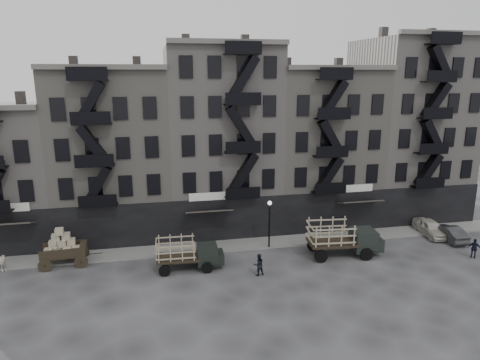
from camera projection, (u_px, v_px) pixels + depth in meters
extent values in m
plane|color=#38383A|center=(241.00, 264.00, 33.94)|extent=(140.00, 140.00, 0.00)
cube|color=slate|center=(232.00, 245.00, 37.48)|extent=(55.00, 2.50, 0.15)
cube|color=#4C4744|center=(20.00, 98.00, 36.99)|extent=(0.70, 0.70, 1.20)
cube|color=gray|center=(114.00, 153.00, 39.68)|extent=(10.00, 10.00, 15.00)
cube|color=black|center=(114.00, 227.00, 36.33)|extent=(10.00, 0.35, 4.00)
cube|color=#595651|center=(101.00, 67.00, 32.89)|extent=(10.00, 0.50, 0.40)
cube|color=#4C4744|center=(72.00, 63.00, 37.12)|extent=(0.70, 0.70, 1.20)
cube|color=#4C4744|center=(137.00, 63.00, 38.17)|extent=(0.70, 0.70, 1.20)
cube|color=gray|center=(220.00, 139.00, 41.35)|extent=(10.00, 10.00, 17.00)
cube|color=black|center=(230.00, 219.00, 38.24)|extent=(10.00, 0.35, 4.00)
cube|color=#595651|center=(229.00, 41.00, 34.31)|extent=(10.00, 0.50, 0.40)
cube|color=#4C4744|center=(186.00, 40.00, 38.53)|extent=(0.70, 0.70, 1.20)
cube|color=#4C4744|center=(246.00, 41.00, 39.59)|extent=(0.70, 0.70, 1.20)
cube|color=gray|center=(318.00, 146.00, 43.51)|extent=(10.00, 10.00, 15.00)
cube|color=black|center=(334.00, 212.00, 40.16)|extent=(10.00, 0.35, 4.00)
cube|color=#595651|center=(344.00, 67.00, 36.72)|extent=(10.00, 0.50, 0.40)
cube|color=#4C4744|center=(292.00, 63.00, 40.94)|extent=(0.70, 0.70, 1.20)
cube|color=#4C4744|center=(345.00, 64.00, 41.99)|extent=(0.70, 0.70, 1.20)
cube|color=gray|center=(408.00, 129.00, 45.05)|extent=(10.00, 10.00, 18.00)
cube|color=black|center=(430.00, 206.00, 42.07)|extent=(10.00, 0.35, 4.00)
cube|color=#595651|center=(451.00, 33.00, 37.89)|extent=(10.00, 0.50, 0.40)
cube|color=#4C4744|center=(390.00, 32.00, 42.11)|extent=(0.70, 0.70, 1.20)
cube|color=#4C4744|center=(439.00, 33.00, 43.16)|extent=(0.70, 0.70, 1.20)
cylinder|color=black|center=(269.00, 227.00, 36.49)|extent=(0.14, 0.14, 4.00)
sphere|color=silver|center=(270.00, 203.00, 35.97)|extent=(0.36, 0.36, 0.36)
cube|color=black|center=(64.00, 254.00, 33.57)|extent=(3.44, 1.98, 0.19)
cylinder|color=black|center=(45.00, 266.00, 32.48)|extent=(1.02, 0.16, 1.02)
cylinder|color=black|center=(49.00, 256.00, 34.21)|extent=(1.02, 0.16, 1.02)
cylinder|color=black|center=(81.00, 262.00, 33.14)|extent=(1.02, 0.16, 1.02)
cylinder|color=black|center=(83.00, 253.00, 34.87)|extent=(1.02, 0.16, 1.02)
cube|color=black|center=(84.00, 248.00, 33.86)|extent=(0.56, 1.51, 0.74)
cube|color=black|center=(178.00, 257.00, 32.77)|extent=(3.34, 2.04, 0.17)
cube|color=black|center=(207.00, 254.00, 33.10)|extent=(1.60, 1.79, 1.45)
cube|color=black|center=(218.00, 257.00, 33.31)|extent=(0.82, 1.47, 0.87)
cylinder|color=black|center=(207.00, 268.00, 32.33)|extent=(0.88, 0.24, 0.87)
cylinder|color=black|center=(205.00, 257.00, 34.17)|extent=(0.88, 0.24, 0.87)
cylinder|color=black|center=(165.00, 271.00, 31.82)|extent=(0.88, 0.24, 0.87)
cylinder|color=black|center=(165.00, 260.00, 33.67)|extent=(0.88, 0.24, 0.87)
cube|color=black|center=(332.00, 242.00, 35.17)|extent=(4.10, 2.65, 0.21)
cube|color=black|center=(363.00, 240.00, 35.42)|extent=(2.02, 2.23, 1.72)
cube|color=black|center=(375.00, 243.00, 35.61)|extent=(1.07, 1.80, 1.03)
cylinder|color=black|center=(367.00, 254.00, 34.50)|extent=(1.05, 0.35, 1.03)
cylinder|color=black|center=(356.00, 243.00, 36.71)|extent=(1.05, 0.35, 1.03)
cylinder|color=black|center=(321.00, 256.00, 34.11)|extent=(1.05, 0.35, 1.03)
cylinder|color=black|center=(313.00, 245.00, 36.32)|extent=(1.05, 0.35, 1.03)
imported|color=#BCB7A9|center=(430.00, 228.00, 39.78)|extent=(2.00, 4.38, 1.45)
imported|color=#29292C|center=(449.00, 233.00, 38.72)|extent=(1.67, 4.22, 1.37)
imported|color=black|center=(259.00, 265.00, 31.93)|extent=(0.90, 0.75, 1.69)
imported|color=black|center=(474.00, 248.00, 34.86)|extent=(1.02, 0.91, 1.67)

